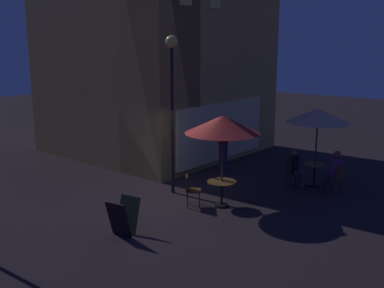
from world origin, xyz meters
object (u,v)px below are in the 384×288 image
at_px(street_lamp_near_corner, 172,82).
at_px(cafe_chair_0, 190,188).
at_px(cafe_chair_1, 291,170).
at_px(patron_seated_1, 335,169).
at_px(cafe_table_0, 222,187).
at_px(patron_standing_2, 223,147).
at_px(cafe_table_1, 315,170).
at_px(cafe_chair_2, 338,176).
at_px(patron_seated_0, 296,166).
at_px(patio_umbrella_1, 318,116).
at_px(patio_umbrella_0, 223,125).
at_px(menu_sandwich_board, 123,217).

relative_size(street_lamp_near_corner, cafe_chair_0, 5.30).
distance_m(cafe_chair_1, patron_seated_1, 1.29).
height_order(cafe_table_0, patron_standing_2, patron_standing_2).
xyz_separation_m(cafe_table_1, cafe_chair_2, (-0.21, -0.84, 0.01)).
distance_m(cafe_chair_1, patron_seated_0, 0.19).
bearing_deg(cafe_chair_1, cafe_chair_2, -34.63).
distance_m(patio_umbrella_1, cafe_chair_1, 1.85).
bearing_deg(patio_umbrella_0, patron_seated_0, -14.72).
bearing_deg(menu_sandwich_board, patron_standing_2, 3.59).
xyz_separation_m(patron_seated_1, patron_standing_2, (-0.38, 3.85, 0.17)).
relative_size(street_lamp_near_corner, patron_seated_1, 3.60).
bearing_deg(patio_umbrella_0, patron_standing_2, 35.39).
distance_m(patio_umbrella_0, cafe_chair_1, 3.29).
bearing_deg(cafe_chair_2, patron_seated_1, 0.00).
height_order(cafe_table_0, patron_seated_1, patron_seated_1).
distance_m(patio_umbrella_0, patio_umbrella_1, 3.56).
relative_size(menu_sandwich_board, patron_standing_2, 0.48).
bearing_deg(cafe_chair_2, cafe_chair_1, 31.88).
relative_size(street_lamp_near_corner, patron_standing_2, 2.59).
relative_size(patio_umbrella_0, cafe_chair_2, 2.91).
bearing_deg(patron_seated_0, menu_sandwich_board, -155.62).
bearing_deg(cafe_chair_2, cafe_table_1, 0.00).
distance_m(patio_umbrella_0, patron_standing_2, 3.72).
relative_size(cafe_table_1, cafe_chair_0, 0.82).
distance_m(cafe_table_1, cafe_chair_2, 0.87).
height_order(menu_sandwich_board, cafe_chair_0, menu_sandwich_board).
bearing_deg(patron_standing_2, cafe_chair_1, -176.37).
bearing_deg(cafe_table_1, menu_sandwich_board, 164.51).
bearing_deg(patio_umbrella_0, cafe_chair_2, -32.18).
distance_m(patron_seated_0, patron_standing_2, 2.75).
xyz_separation_m(street_lamp_near_corner, patron_seated_0, (2.83, -2.58, -2.65)).
height_order(patron_seated_0, patron_standing_2, patron_standing_2).
bearing_deg(patio_umbrella_0, cafe_table_1, -18.82).
relative_size(menu_sandwich_board, cafe_chair_1, 0.91).
relative_size(cafe_table_1, cafe_chair_2, 0.82).
distance_m(street_lamp_near_corner, cafe_table_0, 3.34).
bearing_deg(cafe_chair_1, cafe_table_0, -156.01).
relative_size(cafe_chair_1, patron_seated_1, 0.74).
height_order(menu_sandwich_board, patron_seated_1, patron_seated_1).
bearing_deg(cafe_table_1, patron_standing_2, 100.04).
height_order(street_lamp_near_corner, patron_seated_0, street_lamp_near_corner).
relative_size(menu_sandwich_board, patron_seated_0, 0.72).
distance_m(street_lamp_near_corner, patron_seated_0, 4.65).
height_order(cafe_table_1, patron_standing_2, patron_standing_2).
xyz_separation_m(patio_umbrella_0, cafe_chair_1, (2.73, -0.66, -1.72)).
bearing_deg(patron_seated_1, cafe_table_1, 0.00).
xyz_separation_m(patio_umbrella_0, cafe_chair_0, (-0.55, 0.67, -1.76)).
xyz_separation_m(cafe_chair_2, patron_standing_2, (-0.35, 3.98, 0.37)).
xyz_separation_m(street_lamp_near_corner, patron_standing_2, (2.79, 0.16, -2.43)).
relative_size(menu_sandwich_board, cafe_chair_2, 0.99).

